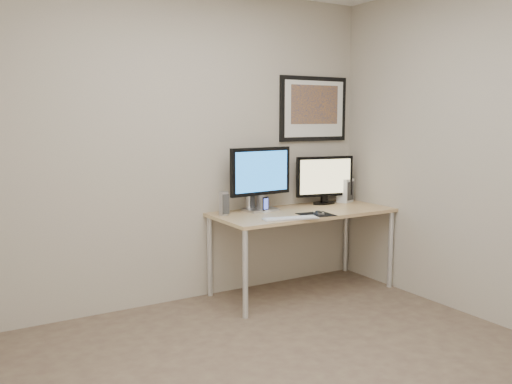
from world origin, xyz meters
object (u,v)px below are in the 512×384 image
Objects in this scene: speaker_left at (224,204)px; keyboard at (291,218)px; speaker_right at (250,201)px; phone_dock at (265,205)px; desk at (303,218)px; fan_unit at (345,190)px; framed_art at (314,109)px; monitor_large at (261,176)px; monitor_tv at (325,179)px.

speaker_left reaches higher than keyboard.
phone_dock is at bearing -85.40° from speaker_right.
desk is 0.69m from fan_unit.
speaker_left is at bearing 159.05° from fan_unit.
framed_art is 3.31× the size of fan_unit.
monitor_large is 1.07× the size of monitor_tv.
fan_unit reaches higher than keyboard.
framed_art is 0.84m from fan_unit.
desk is at bearing -142.41° from monitor_tv.
monitor_large is 1.34× the size of keyboard.
framed_art is 1.09m from phone_dock.
monitor_large is at bearing 4.71° from speaker_left.
speaker_right is at bearing 145.52° from desk.
framed_art is 0.67m from monitor_tv.
fan_unit is at bearing 38.83° from keyboard.
framed_art is 1.23× the size of monitor_large.
monitor_large reaches higher than keyboard.
fan_unit reaches higher than speaker_left.
keyboard is at bearing -176.43° from fan_unit.
speaker_right is 0.18m from phone_dock.
speaker_right is at bearing 153.25° from fan_unit.
framed_art reaches higher than monitor_tv.
monitor_large is at bearing -65.86° from speaker_right.
framed_art is 1.33m from speaker_left.
speaker_left reaches higher than phone_dock.
speaker_left is 0.88× the size of fan_unit.
desk is at bearing -28.07° from phone_dock.
speaker_right is 1.03m from fan_unit.
keyboard is (0.01, -0.37, -0.06)m from phone_dock.
monitor_tv is (0.39, 0.20, 0.31)m from desk.
monitor_large is at bearing 73.23° from phone_dock.
monitor_large reaches higher than speaker_right.
speaker_right is (-0.39, 0.27, 0.15)m from desk.
framed_art reaches higher than speaker_left.
fan_unit is (1.02, -0.08, 0.03)m from speaker_right.
framed_art is (0.35, 0.33, 0.96)m from desk.
speaker_left is 0.33m from speaker_right.
phone_dock reaches higher than desk.
fan_unit is at bearing 1.81° from speaker_left.
monitor_tv reaches higher than desk.
monitor_tv is at bearing 2.68° from speaker_left.
speaker_right is (0.31, 0.11, -0.02)m from speaker_left.
phone_dock is at bearing 163.28° from fan_unit.
speaker_left is 1.47× the size of phone_dock.
desk is at bearing -136.54° from framed_art.
desk is 7.98× the size of speaker_left.
phone_dock is 0.30× the size of keyboard.
phone_dock is at bearing 164.42° from desk.
desk is at bearing -34.00° from monitor_large.
keyboard is at bearing -135.57° from monitor_tv.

